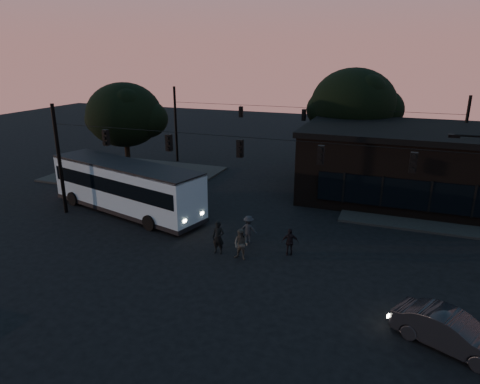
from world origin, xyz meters
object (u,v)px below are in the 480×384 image
(pedestrian_a, at_px, (218,237))
(pedestrian_c, at_px, (290,242))
(building, at_px, (408,163))
(pedestrian_b, at_px, (241,245))
(pedestrian_d, at_px, (249,229))
(bus, at_px, (126,185))
(car, at_px, (451,332))

(pedestrian_a, relative_size, pedestrian_c, 1.20)
(building, distance_m, pedestrian_b, 16.52)
(pedestrian_b, bearing_deg, pedestrian_a, 177.69)
(building, xyz_separation_m, pedestrian_d, (-8.40, -12.15, -1.87))
(pedestrian_c, bearing_deg, bus, -29.83)
(car, bearing_deg, pedestrian_b, 92.30)
(pedestrian_a, xyz_separation_m, pedestrian_c, (3.76, 1.16, -0.16))
(pedestrian_c, bearing_deg, pedestrian_a, -0.93)
(pedestrian_b, height_order, pedestrian_c, pedestrian_b)
(pedestrian_b, bearing_deg, building, 68.32)
(pedestrian_a, bearing_deg, pedestrian_b, -10.45)
(building, height_order, pedestrian_b, building)
(pedestrian_a, xyz_separation_m, pedestrian_d, (1.09, 1.90, -0.11))
(bus, relative_size, pedestrian_a, 6.73)
(pedestrian_c, bearing_deg, pedestrian_b, 13.23)
(car, relative_size, pedestrian_b, 2.45)
(pedestrian_b, distance_m, pedestrian_c, 2.73)
(bus, xyz_separation_m, pedestrian_b, (9.99, -3.96, -1.10))
(bus, distance_m, pedestrian_d, 9.87)
(pedestrian_a, relative_size, pedestrian_b, 1.10)
(building, distance_m, bus, 20.81)
(pedestrian_b, xyz_separation_m, pedestrian_d, (-0.34, 2.16, -0.03))
(pedestrian_a, distance_m, pedestrian_b, 1.46)
(building, bearing_deg, pedestrian_d, -124.67)
(pedestrian_d, bearing_deg, bus, -11.27)
(building, xyz_separation_m, car, (1.85, -18.31, -2.01))
(pedestrian_b, height_order, pedestrian_d, pedestrian_b)
(pedestrian_a, height_order, pedestrian_d, pedestrian_a)
(pedestrian_b, relative_size, pedestrian_c, 1.09)
(pedestrian_b, distance_m, pedestrian_d, 2.18)
(building, relative_size, pedestrian_a, 8.14)
(car, distance_m, pedestrian_a, 12.12)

